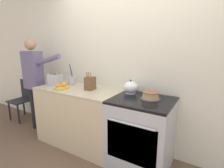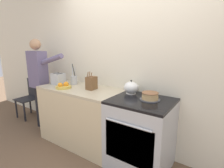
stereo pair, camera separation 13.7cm
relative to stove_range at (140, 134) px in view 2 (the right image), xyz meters
The scene contains 11 objects.
wall_back 0.97m from the stove_range, 133.28° to the left, with size 8.00×0.04×2.60m.
counter_cabinet 1.04m from the stove_range, behind, with size 1.33×0.66×0.91m.
stove_range is the anchor object (origin of this frame).
layer_cake 0.51m from the stove_range, 35.96° to the left, with size 0.25×0.25×0.09m.
tea_kettle 0.61m from the stove_range, 144.58° to the left, with size 0.24×0.20×0.19m.
knife_block 1.01m from the stove_range, behind, with size 0.12×0.15×0.28m.
utensil_crock 1.41m from the stove_range, behind, with size 0.11×0.11×0.35m.
fruit_bowl 1.34m from the stove_range, behind, with size 0.24×0.24×0.10m.
toaster 1.60m from the stove_range, behind, with size 0.22×0.16×0.19m.
person_baker 2.09m from the stove_range, behind, with size 0.93×0.20×1.66m.
dining_chair 2.71m from the stove_range, behind, with size 0.40×0.40×0.82m.
Camera 2 is at (1.18, -1.56, 1.58)m, focal length 28.00 mm.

